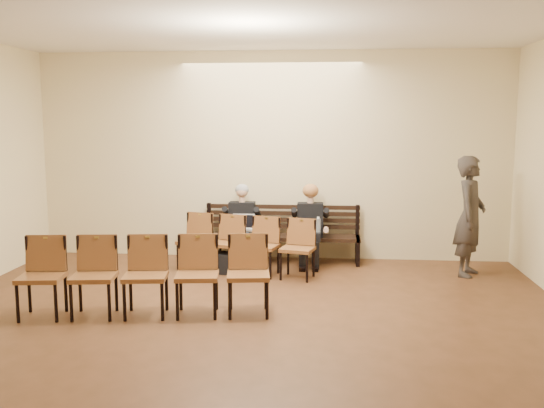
{
  "coord_description": "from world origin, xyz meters",
  "views": [
    {
      "loc": [
        0.97,
        -5.23,
        2.38
      ],
      "look_at": [
        0.1,
        4.05,
        1.06
      ],
      "focal_mm": 40.0,
      "sensor_mm": 36.0,
      "label": 1
    }
  ],
  "objects": [
    {
      "name": "passerby",
      "position": [
        3.12,
        4.05,
        1.05
      ],
      "size": [
        0.77,
        0.91,
        2.1
      ],
      "primitive_type": "imported",
      "rotation": [
        0.0,
        0.0,
        1.15
      ],
      "color": "#36302C",
      "rests_on": "ground"
    },
    {
      "name": "bench",
      "position": [
        0.21,
        4.65,
        0.23
      ],
      "size": [
        2.6,
        0.9,
        0.45
      ],
      "primitive_type": "cube",
      "color": "black",
      "rests_on": "ground"
    },
    {
      "name": "chair_row_back",
      "position": [
        -1.21,
        1.71,
        0.49
      ],
      "size": [
        3.04,
        0.93,
        0.98
      ],
      "primitive_type": "cube",
      "rotation": [
        0.0,
        0.0,
        0.14
      ],
      "color": "brown",
      "rests_on": "ground"
    },
    {
      "name": "laptop",
      "position": [
        -0.4,
        4.31,
        0.58
      ],
      "size": [
        0.38,
        0.31,
        0.26
      ],
      "primitive_type": "cube",
      "rotation": [
        0.0,
        0.0,
        0.08
      ],
      "color": "#BABABE",
      "rests_on": "bench"
    },
    {
      "name": "seated_woman",
      "position": [
        0.68,
        4.53,
        0.61
      ],
      "size": [
        0.52,
        0.73,
        1.22
      ],
      "primitive_type": null,
      "color": "black",
      "rests_on": "ground"
    },
    {
      "name": "chair_row_front",
      "position": [
        -0.3,
        3.82,
        0.45
      ],
      "size": [
        2.23,
        1.0,
        0.89
      ],
      "primitive_type": "cube",
      "rotation": [
        0.0,
        0.0,
        -0.24
      ],
      "color": "brown",
      "rests_on": "ground"
    },
    {
      "name": "ground",
      "position": [
        0.0,
        0.0,
        0.0
      ],
      "size": [
        10.0,
        10.0,
        0.0
      ],
      "primitive_type": "plane",
      "color": "brown",
      "rests_on": "ground"
    },
    {
      "name": "room_walls",
      "position": [
        0.0,
        0.79,
        2.54
      ],
      "size": [
        8.02,
        10.01,
        3.51
      ],
      "color": "beige",
      "rests_on": "ground"
    },
    {
      "name": "bag",
      "position": [
        -0.71,
        3.86,
        0.16
      ],
      "size": [
        0.48,
        0.37,
        0.32
      ],
      "primitive_type": "cube",
      "rotation": [
        0.0,
        0.0,
        -0.19
      ],
      "color": "black",
      "rests_on": "ground"
    },
    {
      "name": "water_bottle",
      "position": [
        0.82,
        4.31,
        0.58
      ],
      "size": [
        0.09,
        0.09,
        0.25
      ],
      "primitive_type": "cylinder",
      "rotation": [
        0.0,
        0.0,
        0.22
      ],
      "color": "silver",
      "rests_on": "bench"
    },
    {
      "name": "seated_man",
      "position": [
        -0.45,
        4.53,
        0.63
      ],
      "size": [
        0.53,
        0.73,
        1.26
      ],
      "primitive_type": null,
      "color": "black",
      "rests_on": "ground"
    }
  ]
}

